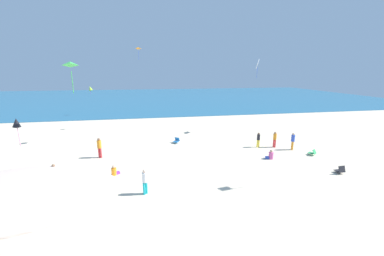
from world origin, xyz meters
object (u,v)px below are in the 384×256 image
Objects in this scene: kite_green at (70,64)px; kite_white at (258,64)px; person_4 at (54,170)px; person_6 at (293,140)px; person_7 at (258,139)px; kite_black at (16,123)px; beach_chair_near_camera at (176,140)px; person_2 at (114,171)px; kite_orange at (138,48)px; beach_chair_far_left at (340,170)px; person_8 at (99,146)px; person_1 at (270,155)px; person_3 at (145,180)px; person_0 at (275,138)px; kite_lime at (90,88)px; beach_chair_mid_beach at (313,152)px.

kite_green is 0.68× the size of kite_white.
person_6 is at bearing -65.99° from person_4.
kite_black is (-16.39, -7.88, 3.94)m from person_7.
beach_chair_near_camera is 0.56× the size of kite_black.
beach_chair_near_camera is 1.01× the size of person_4.
person_6 is (15.59, 2.70, 0.68)m from person_2.
beach_chair_far_left is at bearing -49.35° from kite_orange.
person_4 is at bearing -19.81° from beach_chair_near_camera.
person_8 is at bearing -22.73° from person_4.
beach_chair_far_left is 16.12m from person_2.
person_3 is (-10.24, -3.99, 0.61)m from person_1.
person_4 is at bearing -82.88° from person_7.
beach_chair_far_left is at bearing -97.81° from person_0.
kite_white is (14.96, 9.74, 7.67)m from person_2.
kite_orange is at bearing 158.90° from person_6.
kite_white reaches higher than kite_green.
person_7 is 0.98× the size of kite_green.
person_0 is 29.98m from kite_lime.
person_1 is 0.51× the size of person_3.
person_3 is 7.56m from person_4.
person_1 is 0.55× the size of person_7.
person_1 is 3.14m from person_7.
kite_lime reaches higher than beach_chair_far_left.
kite_white is (15.74, 14.10, 0.47)m from kite_green.
kite_lime is 26.61m from kite_white.
person_3 is 1.12× the size of kite_lime.
beach_chair_far_left is 20.05m from kite_black.
person_2 is 19.43m from kite_white.
person_8 is (-17.26, 1.06, 0.05)m from person_6.
beach_chair_mid_beach is 0.98× the size of person_4.
person_4 is (-20.12, 3.56, 0.01)m from beach_chair_far_left.
kite_lime reaches higher than person_1.
person_2 is 13.41m from person_7.
beach_chair_far_left is 35.78m from kite_lime.
person_6 is at bearing -107.60° from person_3.
beach_chair_far_left is at bearing -69.00° from person_6.
kite_black reaches higher than person_4.
person_7 is at bearing -110.65° from kite_white.
person_1 is at bearing -109.67° from person_3.
beach_chair_mid_beach is at bearing -40.93° from kite_orange.
person_8 reaches higher than person_4.
kite_green is at bearing 93.22° from beach_chair_far_left.
person_6 is at bearing -125.40° from person_1.
kite_lime is 0.94× the size of kite_green.
person_0 is 1.99× the size of person_4.
beach_chair_near_camera is at bearing -57.98° from person_3.
person_7 is 28.72m from kite_lime.
person_6 reaches higher than beach_chair_near_camera.
kite_white reaches higher than kite_lime.
kite_green is (-15.11, -8.04, 6.57)m from person_0.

